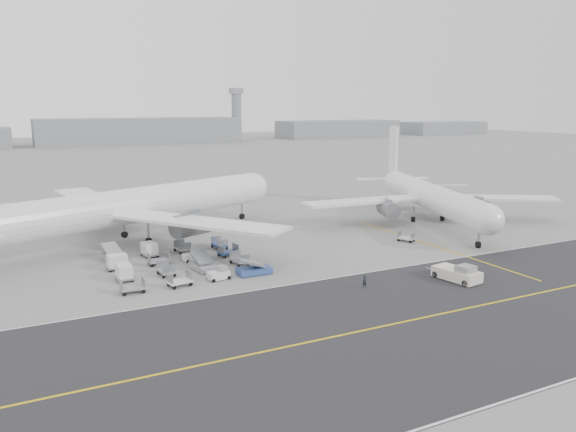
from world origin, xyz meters
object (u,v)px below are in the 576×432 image
jet_bridge (436,193)px  ground_crew_a (365,281)px  airliner_a (137,205)px  airliner_b (429,196)px  pushback_tug (458,274)px  control_tower (237,113)px

jet_bridge → ground_crew_a: 52.95m
airliner_a → ground_crew_a: airliner_a is taller
airliner_a → jet_bridge: bearing=-114.0°
airliner_b → pushback_tug: size_ratio=6.05×
airliner_b → pushback_tug: bearing=-106.6°
airliner_b → jet_bridge: airliner_b is taller
control_tower → jet_bridge: control_tower is taller
pushback_tug → jet_bridge: bearing=43.0°
control_tower → airliner_b: (-58.61, -245.50, -11.36)m
control_tower → pushback_tug: (-79.19, -275.09, -15.35)m
airliner_a → ground_crew_a: 41.26m
control_tower → airliner_b: control_tower is taller
control_tower → jet_bridge: (-50.57, -238.26, -12.32)m
control_tower → ground_crew_a: (-91.12, -272.16, -15.47)m
control_tower → pushback_tug: 286.67m
control_tower → jet_bridge: size_ratio=2.08×
airliner_a → airliner_b: airliner_a is taller
jet_bridge → ground_crew_a: (-40.55, -33.90, -3.15)m
ground_crew_a → airliner_a: bearing=124.0°
airliner_a → ground_crew_a: size_ratio=35.24×
pushback_tug → jet_bridge: 46.73m
pushback_tug → ground_crew_a: bearing=157.0°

